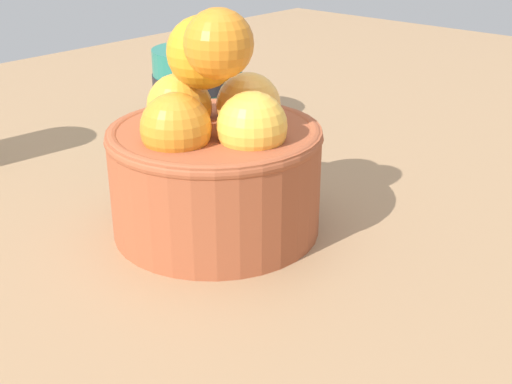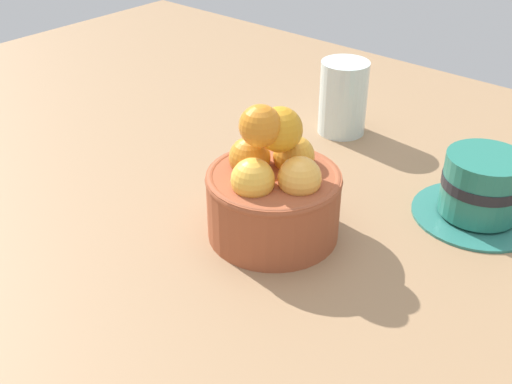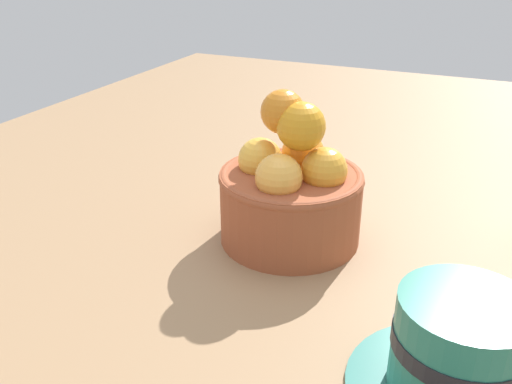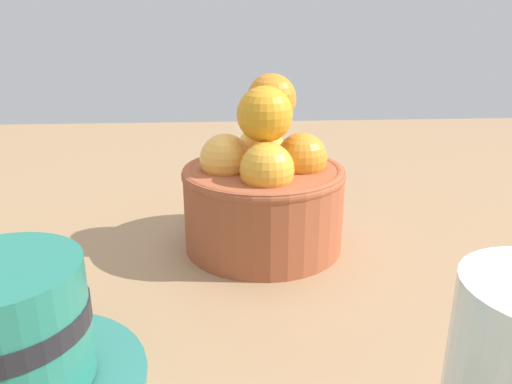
# 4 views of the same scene
# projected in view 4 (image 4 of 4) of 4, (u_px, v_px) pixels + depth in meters

# --- Properties ---
(ground_plane) EXTENTS (1.55, 1.09, 0.05)m
(ground_plane) POSITION_uv_depth(u_px,v_px,m) (263.00, 269.00, 0.44)
(ground_plane) COLOR #997551
(terracotta_bowl) EXTENTS (0.14, 0.14, 0.15)m
(terracotta_bowl) POSITION_uv_depth(u_px,v_px,m) (264.00, 189.00, 0.42)
(terracotta_bowl) COLOR #9E4C2D
(terracotta_bowl) RESTS_ON ground_plane
(coffee_cup) EXTENTS (0.14, 0.14, 0.07)m
(coffee_cup) POSITION_uv_depth(u_px,v_px,m) (7.00, 334.00, 0.26)
(coffee_cup) COLOR #2C7468
(coffee_cup) RESTS_ON ground_plane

